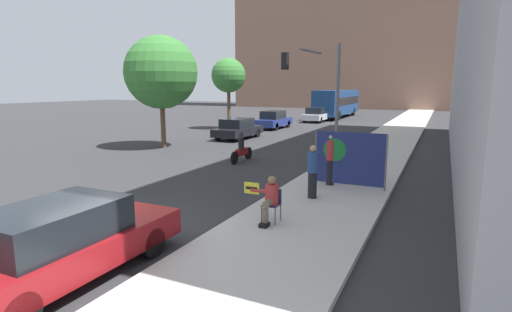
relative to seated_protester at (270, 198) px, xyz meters
The scene contains 15 objects.
ground_plane 4.09m from the seated_protester, 147.80° to the right, with size 160.00×160.00×0.00m, color #303033.
sidewalk_curb 12.90m from the seated_protester, 86.96° to the left, with size 3.52×90.00×0.14m, color beige.
seated_protester is the anchor object (origin of this frame).
jogger_on_sidewalk 2.68m from the seated_protester, 83.51° to the left, with size 0.34×0.34×1.66m.
pedestrian_behind 4.60m from the seated_protester, 85.50° to the left, with size 0.34×0.34×1.82m.
protest_banner 4.62m from the seated_protester, 77.16° to the left, with size 2.45×0.06×1.90m.
traffic_light_pole 10.70m from the seated_protester, 100.53° to the left, with size 3.00×2.77×5.42m.
parked_car_curbside 4.85m from the seated_protester, 118.91° to the right, with size 1.84×4.72×1.48m.
car_on_road_nearest 17.84m from the seated_protester, 120.34° to the left, with size 1.87×4.39×1.42m.
car_on_road_midblock 24.75m from the seated_protester, 112.43° to the left, with size 1.75×4.58×1.54m.
car_on_road_distant 31.99m from the seated_protester, 104.56° to the left, with size 1.85×4.44×1.50m.
city_bus_on_road 38.74m from the seated_protester, 101.38° to the left, with size 2.54×12.43×3.18m.
motorcycle_on_road 9.22m from the seated_protester, 121.66° to the left, with size 0.28×2.08×1.24m.
street_tree_near_curb 15.30m from the seated_protester, 138.23° to the left, with size 4.19×4.19×6.48m.
street_tree_midblock 24.79m from the seated_protester, 121.39° to the left, with size 2.87×2.87×5.96m.
Camera 1 is at (7.24, -6.85, 3.55)m, focal length 28.00 mm.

